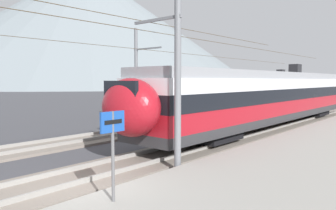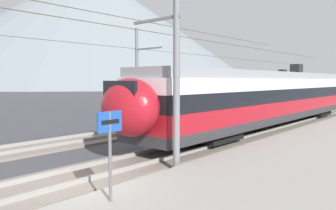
# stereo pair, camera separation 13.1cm
# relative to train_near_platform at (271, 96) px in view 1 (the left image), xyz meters

# --- Properties ---
(ground_plane) EXTENTS (400.00, 400.00, 0.00)m
(ground_plane) POSITION_rel_train_near_platform_xyz_m (-16.07, -1.39, -2.23)
(ground_plane) COLOR #424247
(track_near) EXTENTS (120.00, 3.00, 0.28)m
(track_near) POSITION_rel_train_near_platform_xyz_m (-16.07, 0.00, -2.16)
(track_near) COLOR slate
(track_near) RESTS_ON ground
(train_near_platform) EXTENTS (27.17, 2.96, 4.27)m
(train_near_platform) POSITION_rel_train_near_platform_xyz_m (0.00, 0.00, 0.00)
(train_near_platform) COLOR #2D2D30
(train_near_platform) RESTS_ON track_near
(train_far_track) EXTENTS (23.94, 2.90, 4.27)m
(train_far_track) POSITION_rel_train_near_platform_xyz_m (12.11, 5.80, -0.00)
(train_far_track) COLOR #2D2D30
(train_far_track) RESTS_ON track_far
(catenary_mast_mid) EXTENTS (43.88, 2.27, 7.29)m
(catenary_mast_mid) POSITION_rel_train_near_platform_xyz_m (-12.40, -1.82, 1.60)
(catenary_mast_mid) COLOR slate
(catenary_mast_mid) RESTS_ON ground
(catenary_mast_far_side) EXTENTS (43.88, 2.63, 7.05)m
(catenary_mast_far_side) POSITION_rel_train_near_platform_xyz_m (-4.82, 7.94, 1.51)
(catenary_mast_far_side) COLOR slate
(catenary_mast_far_side) RESTS_ON ground
(platform_sign) EXTENTS (0.70, 0.08, 2.19)m
(platform_sign) POSITION_rel_train_near_platform_xyz_m (-16.27, -3.13, -0.23)
(platform_sign) COLOR #59595B
(platform_sign) RESTS_ON platform_slab
(mountain_right_ridge) EXTENTS (191.19, 191.19, 67.27)m
(mountain_right_ridge) POSITION_rel_train_near_platform_xyz_m (89.51, 149.46, 31.41)
(mountain_right_ridge) COLOR slate
(mountain_right_ridge) RESTS_ON ground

